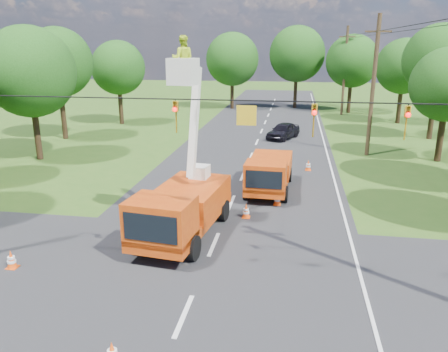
% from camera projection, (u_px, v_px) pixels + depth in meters
% --- Properties ---
extents(ground, '(140.00, 140.00, 0.00)m').
position_uv_depth(ground, '(251.00, 157.00, 32.10)').
color(ground, '#2F5419').
rests_on(ground, ground).
extents(road_main, '(12.00, 100.00, 0.06)m').
position_uv_depth(road_main, '(251.00, 157.00, 32.10)').
color(road_main, black).
rests_on(road_main, ground).
extents(road_cross, '(56.00, 10.00, 0.07)m').
position_uv_depth(road_cross, '(198.00, 283.00, 15.08)').
color(road_cross, black).
rests_on(road_cross, ground).
extents(edge_line, '(0.12, 90.00, 0.02)m').
position_uv_depth(edge_line, '(329.00, 160.00, 31.24)').
color(edge_line, silver).
rests_on(edge_line, ground).
extents(bucket_truck, '(3.23, 6.76, 8.26)m').
position_uv_depth(bucket_truck, '(182.00, 199.00, 18.22)').
color(bucket_truck, '#C34A0D').
rests_on(bucket_truck, ground).
extents(second_truck, '(2.49, 5.85, 2.15)m').
position_uv_depth(second_truck, '(269.00, 172.00, 24.20)').
color(second_truck, '#C34A0D').
rests_on(second_truck, ground).
extents(ground_worker, '(0.77, 0.72, 1.76)m').
position_uv_depth(ground_worker, '(178.00, 234.00, 16.84)').
color(ground_worker, orange).
rests_on(ground_worker, ground).
extents(distant_car, '(3.19, 4.46, 1.41)m').
position_uv_depth(distant_car, '(283.00, 131.00, 38.15)').
color(distant_car, black).
rests_on(distant_car, ground).
extents(traffic_cone_2, '(0.38, 0.38, 0.71)m').
position_uv_depth(traffic_cone_2, '(246.00, 211.00, 20.64)').
color(traffic_cone_2, '#F54D0C').
rests_on(traffic_cone_2, ground).
extents(traffic_cone_3, '(0.38, 0.38, 0.71)m').
position_uv_depth(traffic_cone_3, '(277.00, 199.00, 22.29)').
color(traffic_cone_3, '#F54D0C').
rests_on(traffic_cone_3, ground).
extents(traffic_cone_4, '(0.38, 0.38, 0.71)m').
position_uv_depth(traffic_cone_4, '(11.00, 260.00, 15.96)').
color(traffic_cone_4, '#F54D0C').
rests_on(traffic_cone_4, ground).
extents(traffic_cone_7, '(0.38, 0.38, 0.71)m').
position_uv_depth(traffic_cone_7, '(308.00, 165.00, 28.48)').
color(traffic_cone_7, '#F54D0C').
rests_on(traffic_cone_7, ground).
extents(pole_right_mid, '(1.80, 0.30, 10.00)m').
position_uv_depth(pole_right_mid, '(373.00, 86.00, 31.22)').
color(pole_right_mid, '#4C3823').
rests_on(pole_right_mid, ground).
extents(pole_right_far, '(1.80, 0.30, 10.00)m').
position_uv_depth(pole_right_far, '(345.00, 70.00, 50.12)').
color(pole_right_far, '#4C3823').
rests_on(pole_right_far, ground).
extents(signal_span, '(18.00, 0.29, 1.07)m').
position_uv_depth(signal_span, '(267.00, 115.00, 13.04)').
color(signal_span, black).
rests_on(signal_span, ground).
extents(tree_left_d, '(6.20, 6.20, 9.24)m').
position_uv_depth(tree_left_d, '(29.00, 72.00, 29.80)').
color(tree_left_d, '#382616').
rests_on(tree_left_d, ground).
extents(tree_left_e, '(5.80, 5.80, 9.41)m').
position_uv_depth(tree_left_e, '(58.00, 62.00, 36.59)').
color(tree_left_e, '#382616').
rests_on(tree_left_e, ground).
extents(tree_left_f, '(5.40, 5.40, 8.40)m').
position_uv_depth(tree_left_f, '(118.00, 68.00, 44.07)').
color(tree_left_f, '#382616').
rests_on(tree_left_f, ground).
extents(tree_right_c, '(5.00, 5.00, 7.83)m').
position_uv_depth(tree_right_c, '(448.00, 85.00, 29.49)').
color(tree_right_c, '#382616').
rests_on(tree_right_c, ground).
extents(tree_right_d, '(6.00, 6.00, 9.70)m').
position_uv_depth(tree_right_d, '(440.00, 60.00, 36.42)').
color(tree_right_d, '#382616').
rests_on(tree_right_d, ground).
extents(tree_right_e, '(5.60, 5.60, 8.63)m').
position_uv_depth(tree_right_e, '(404.00, 66.00, 44.38)').
color(tree_right_e, '#382616').
rests_on(tree_right_e, ground).
extents(tree_far_a, '(6.60, 6.60, 9.50)m').
position_uv_depth(tree_far_a, '(232.00, 59.00, 54.72)').
color(tree_far_a, '#382616').
rests_on(tree_far_a, ground).
extents(tree_far_b, '(7.00, 7.00, 10.32)m').
position_uv_depth(tree_far_b, '(297.00, 54.00, 55.20)').
color(tree_far_b, '#382616').
rests_on(tree_far_b, ground).
extents(tree_far_c, '(6.20, 6.20, 9.18)m').
position_uv_depth(tree_far_c, '(352.00, 61.00, 51.59)').
color(tree_far_c, '#382616').
rests_on(tree_far_c, ground).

